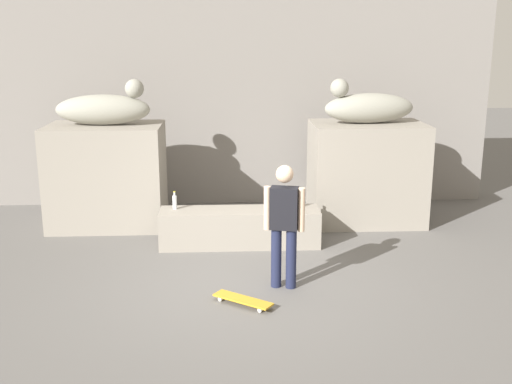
% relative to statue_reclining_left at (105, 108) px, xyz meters
% --- Properties ---
extents(ground_plane, '(40.00, 40.00, 0.00)m').
position_rel_statue_reclining_left_xyz_m(ground_plane, '(2.26, -2.87, -2.07)').
color(ground_plane, '#605E5B').
extents(facade_wall, '(9.96, 0.60, 6.10)m').
position_rel_statue_reclining_left_xyz_m(facade_wall, '(2.26, 1.67, 0.98)').
color(facade_wall, gray).
rests_on(facade_wall, ground_plane).
extents(pedestal_left, '(1.96, 1.32, 1.79)m').
position_rel_statue_reclining_left_xyz_m(pedestal_left, '(-0.04, 0.00, -1.18)').
color(pedestal_left, gray).
rests_on(pedestal_left, ground_plane).
extents(pedestal_right, '(1.96, 1.32, 1.79)m').
position_rel_statue_reclining_left_xyz_m(pedestal_right, '(4.55, 0.00, -1.18)').
color(pedestal_right, gray).
rests_on(pedestal_right, ground_plane).
extents(statue_reclining_left, '(1.60, 0.57, 0.78)m').
position_rel_statue_reclining_left_xyz_m(statue_reclining_left, '(0.00, 0.00, 0.00)').
color(statue_reclining_left, '#9B9A8B').
rests_on(statue_reclining_left, pedestal_left).
extents(statue_reclining_right, '(1.66, 0.76, 0.78)m').
position_rel_statue_reclining_left_xyz_m(statue_reclining_right, '(4.51, -0.00, 0.00)').
color(statue_reclining_right, '#9B9A8B').
rests_on(statue_reclining_right, pedestal_right).
extents(ledge_block, '(2.54, 0.63, 0.59)m').
position_rel_statue_reclining_left_xyz_m(ledge_block, '(2.26, -1.22, -1.77)').
color(ledge_block, gray).
rests_on(ledge_block, ground_plane).
extents(skater, '(0.53, 0.28, 1.67)m').
position_rel_statue_reclining_left_xyz_m(skater, '(2.80, -2.95, -1.15)').
color(skater, '#1E233F').
rests_on(skater, ground_plane).
extents(skateboard, '(0.77, 0.63, 0.08)m').
position_rel_statue_reclining_left_xyz_m(skateboard, '(2.24, -3.48, -2.00)').
color(skateboard, gold).
rests_on(skateboard, ground_plane).
extents(bottle_clear, '(0.07, 0.07, 0.29)m').
position_rel_statue_reclining_left_xyz_m(bottle_clear, '(1.22, -1.13, -1.36)').
color(bottle_clear, silver).
rests_on(bottle_clear, ledge_block).
extents(bottle_green, '(0.08, 0.08, 0.27)m').
position_rel_statue_reclining_left_xyz_m(bottle_green, '(3.02, -1.08, -1.37)').
color(bottle_green, '#1E722D').
rests_on(bottle_green, ledge_block).
extents(bottle_red, '(0.07, 0.07, 0.33)m').
position_rel_statue_reclining_left_xyz_m(bottle_red, '(3.14, -1.17, -1.34)').
color(bottle_red, red).
rests_on(bottle_red, ledge_block).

